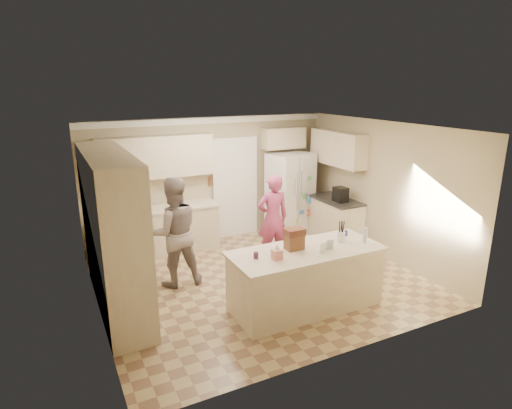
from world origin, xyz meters
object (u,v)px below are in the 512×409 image
refrigerator (290,194)px  island_base (305,280)px  dollhouse_body (294,242)px  teen_girl (273,218)px  coffee_maker (340,194)px  tissue_box (277,254)px  teen_boy (174,232)px  utensil_crock (341,237)px

refrigerator → island_base: bearing=-127.9°
island_base → dollhouse_body: bearing=146.3°
island_base → teen_girl: size_ratio=1.32×
refrigerator → coffee_maker: bearing=-72.9°
refrigerator → teen_girl: refrigerator is taller
coffee_maker → island_base: coffee_maker is taller
tissue_box → dollhouse_body: (0.40, 0.20, 0.04)m
teen_boy → refrigerator: bearing=-152.5°
coffee_maker → tissue_box: 3.28m
island_base → teen_girl: bearing=77.0°
dollhouse_body → teen_boy: size_ratio=0.14×
utensil_crock → tissue_box: 1.21m
utensil_crock → dollhouse_body: size_ratio=0.58×
teen_boy → dollhouse_body: bearing=135.5°
island_base → teen_girl: (0.41, 1.77, 0.39)m
tissue_box → teen_boy: bearing=119.4°
tissue_box → teen_boy: 1.97m
refrigerator → island_base: (-1.49, -2.95, -0.46)m
teen_girl → dollhouse_body: bearing=78.8°
teen_boy → teen_girl: 1.93m
utensil_crock → teen_girl: size_ratio=0.09×
tissue_box → teen_girl: (0.96, 1.87, -0.16)m
tissue_box → dollhouse_body: dollhouse_body is taller
refrigerator → teen_boy: size_ratio=0.98×
coffee_maker → teen_girl: teen_girl is taller
teen_boy → tissue_box: bearing=122.9°
utensil_crock → teen_boy: bearing=144.1°
tissue_box → island_base: bearing=10.3°
coffee_maker → island_base: (-2.05, -1.90, -0.63)m
coffee_maker → teen_boy: (-3.57, -0.28, -0.15)m
dollhouse_body → teen_boy: 2.04m
coffee_maker → dollhouse_body: size_ratio=1.15×
island_base → tissue_box: bearing=-169.7°
utensil_crock → dollhouse_body: (-0.80, 0.05, 0.04)m
island_base → utensil_crock: bearing=4.4°
refrigerator → dollhouse_body: refrigerator is taller
dollhouse_body → teen_boy: (-1.37, 1.52, -0.12)m
refrigerator → utensil_crock: (-0.84, -2.90, 0.10)m
coffee_maker → teen_girl: (-1.64, -0.13, -0.24)m
tissue_box → teen_girl: size_ratio=0.08×
dollhouse_body → tissue_box: bearing=-153.4°
refrigerator → tissue_box: size_ratio=12.86×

